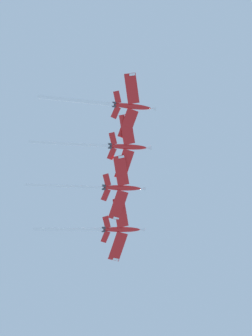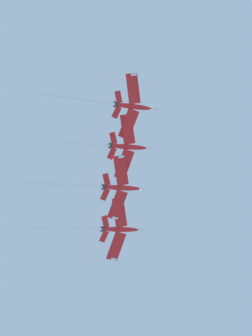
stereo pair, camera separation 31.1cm
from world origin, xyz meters
name	(u,v)px [view 2 (the right image)]	position (x,y,z in m)	size (l,w,h in m)	color
jet_far_left	(105,229)	(-15.17, 31.08, 172.17)	(33.17, 20.08, 12.16)	red
jet_inner_left	(108,187)	(-14.15, 18.19, 171.77)	(35.23, 20.07, 12.45)	red
jet_centre	(113,146)	(-12.75, 5.85, 172.63)	(35.64, 20.08, 13.30)	red
jet_inner_right	(114,104)	(-12.41, -6.53, 172.37)	(34.33, 20.02, 12.41)	red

